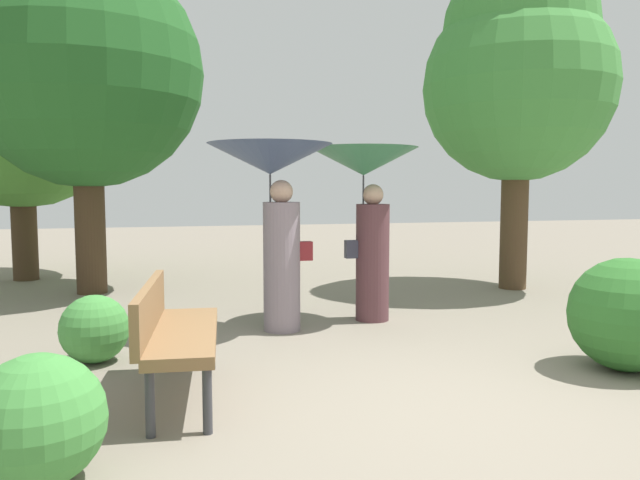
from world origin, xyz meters
name	(u,v)px	position (x,y,z in m)	size (l,w,h in m)	color
ground_plane	(427,407)	(0.00, 0.00, 0.00)	(40.00, 40.00, 0.00)	gray
person_left	(274,190)	(-0.62, 2.45, 1.48)	(1.29, 1.29, 1.95)	gray
person_right	(366,192)	(0.46, 2.68, 1.46)	(1.21, 1.21, 1.95)	#563338
park_bench	(173,328)	(-1.68, 0.61, 0.51)	(0.63, 1.54, 0.83)	#38383D
tree_near_left	(84,51)	(-2.75, 5.33, 3.38)	(3.25, 3.25, 5.25)	#42301E
tree_near_right	(518,70)	(3.30, 4.19, 3.21)	(2.75, 2.75, 4.85)	#4C3823
tree_mid_left	(18,82)	(-3.94, 6.90, 3.18)	(3.51, 3.51, 5.11)	#42301E
bush_path_left	(38,420)	(-2.36, -0.52, 0.34)	(0.68, 0.68, 0.68)	#428C3D
bush_path_right	(627,314)	(1.94, 0.36, 0.47)	(0.94, 0.94, 0.94)	#2D6B28
bush_behind_bench	(94,329)	(-2.33, 1.69, 0.29)	(0.59, 0.59, 0.59)	#428C3D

